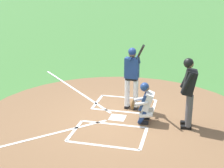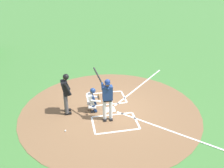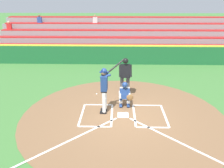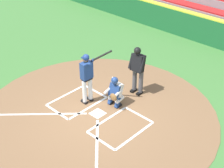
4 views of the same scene
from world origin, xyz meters
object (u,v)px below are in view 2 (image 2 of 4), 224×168
(plate_umpire, at_px, (66,91))
(baseball, at_px, (65,131))
(batter, at_px, (107,97))
(catcher, at_px, (93,99))

(plate_umpire, height_order, baseball, plate_umpire)
(batter, relative_size, catcher, 1.88)
(plate_umpire, bearing_deg, baseball, -5.85)
(plate_umpire, bearing_deg, catcher, 88.53)
(plate_umpire, bearing_deg, batter, 62.33)
(catcher, xyz_separation_m, plate_umpire, (-0.03, -1.12, 0.49))
(catcher, height_order, plate_umpire, plate_umpire)
(batter, distance_m, plate_umpire, 1.84)
(catcher, relative_size, baseball, 15.27)
(batter, distance_m, catcher, 1.09)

